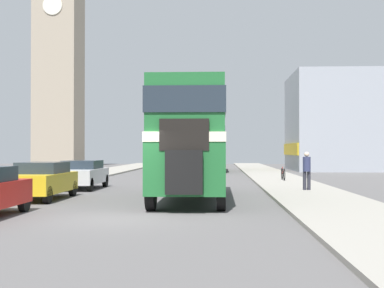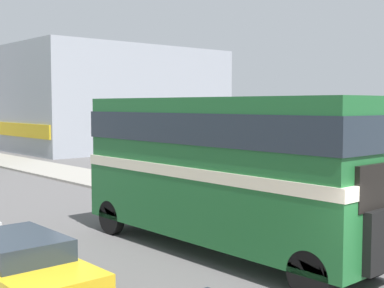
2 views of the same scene
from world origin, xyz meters
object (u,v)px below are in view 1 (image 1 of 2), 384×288
at_px(bus_distant, 211,143).
at_px(church_tower, 59,31).
at_px(bicycle_on_pavement, 283,174).
at_px(car_parked_far, 82,174).
at_px(car_parked_mid, 42,180).
at_px(double_decker_bus, 192,134).
at_px(pedestrian_walking, 307,168).

relative_size(bus_distant, church_tower, 0.30).
relative_size(bus_distant, bicycle_on_pavement, 5.33).
bearing_deg(bicycle_on_pavement, car_parked_far, -149.61).
bearing_deg(car_parked_mid, bus_distant, 77.62).
relative_size(bus_distant, car_parked_far, 2.24).
distance_m(car_parked_mid, car_parked_far, 5.62).
xyz_separation_m(double_decker_bus, church_tower, (-17.73, 41.14, 13.37)).
bearing_deg(double_decker_bus, bus_distant, 89.35).
height_order(bus_distant, car_parked_mid, bus_distant).
bearing_deg(bicycle_on_pavement, double_decker_bus, -112.81).
height_order(pedestrian_walking, bicycle_on_pavement, pedestrian_walking).
bearing_deg(bus_distant, church_tower, 143.16).
height_order(pedestrian_walking, church_tower, church_tower).
height_order(bicycle_on_pavement, church_tower, church_tower).
height_order(bus_distant, church_tower, church_tower).
distance_m(double_decker_bus, car_parked_mid, 6.07).
bearing_deg(car_parked_far, car_parked_mid, -91.16).
xyz_separation_m(car_parked_mid, church_tower, (-11.93, 41.36, 15.15)).
relative_size(car_parked_far, pedestrian_walking, 2.46).
bearing_deg(bus_distant, bicycle_on_pavement, -74.12).
bearing_deg(church_tower, bus_distant, -36.84).
bearing_deg(car_parked_mid, bicycle_on_pavement, 47.89).
distance_m(bus_distant, bicycle_on_pavement, 16.80).
relative_size(car_parked_mid, church_tower, 0.13).
height_order(double_decker_bus, church_tower, church_tower).
relative_size(car_parked_mid, car_parked_far, 1.00).
bearing_deg(bicycle_on_pavement, bus_distant, 105.88).
distance_m(bus_distant, pedestrian_walking, 24.49).
distance_m(pedestrian_walking, church_tower, 46.28).
bearing_deg(car_parked_far, double_decker_bus, -43.50).
height_order(bus_distant, bicycle_on_pavement, bus_distant).
distance_m(bus_distant, car_parked_far, 23.10).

